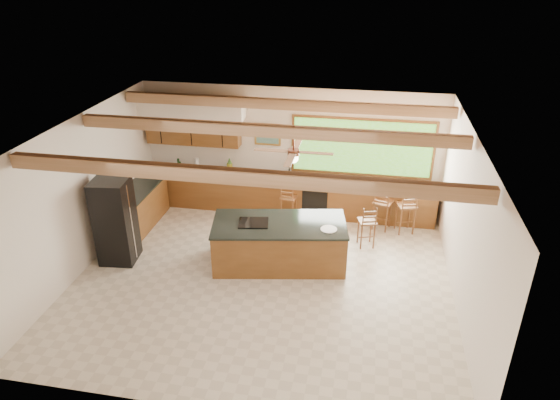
# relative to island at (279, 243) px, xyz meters

# --- Properties ---
(ground) EXTENTS (7.20, 7.20, 0.00)m
(ground) POSITION_rel_island_xyz_m (-0.22, -0.60, -0.46)
(ground) COLOR beige
(ground) RESTS_ON ground
(room_shell) EXTENTS (7.27, 6.54, 3.02)m
(room_shell) POSITION_rel_island_xyz_m (-0.39, 0.05, 1.75)
(room_shell) COLOR #F0E0CF
(room_shell) RESTS_ON ground
(counter_run) EXTENTS (7.12, 3.10, 1.26)m
(counter_run) POSITION_rel_island_xyz_m (-1.04, 1.92, 0.00)
(counter_run) COLOR brown
(counter_run) RESTS_ON ground
(island) EXTENTS (2.83, 1.69, 0.94)m
(island) POSITION_rel_island_xyz_m (0.00, 0.00, 0.00)
(island) COLOR brown
(island) RESTS_ON ground
(refrigerator) EXTENTS (0.76, 0.75, 1.79)m
(refrigerator) POSITION_rel_island_xyz_m (-3.27, -0.46, 0.43)
(refrigerator) COLOR black
(refrigerator) RESTS_ON ground
(bar_stool_a) EXTENTS (0.40, 0.40, 0.99)m
(bar_stool_a) POSITION_rel_island_xyz_m (-0.12, 1.80, 0.12)
(bar_stool_a) COLOR brown
(bar_stool_a) RESTS_ON ground
(bar_stool_b) EXTENTS (0.49, 0.49, 1.10)m
(bar_stool_b) POSITION_rel_island_xyz_m (2.05, 1.79, 0.19)
(bar_stool_b) COLOR brown
(bar_stool_b) RESTS_ON ground
(bar_stool_c) EXTENTS (0.50, 0.50, 1.11)m
(bar_stool_c) POSITION_rel_island_xyz_m (2.57, 1.72, 0.19)
(bar_stool_c) COLOR brown
(bar_stool_c) RESTS_ON ground
(bar_stool_d) EXTENTS (0.44, 0.44, 0.99)m
(bar_stool_d) POSITION_rel_island_xyz_m (1.72, 0.95, 0.12)
(bar_stool_d) COLOR brown
(bar_stool_d) RESTS_ON ground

